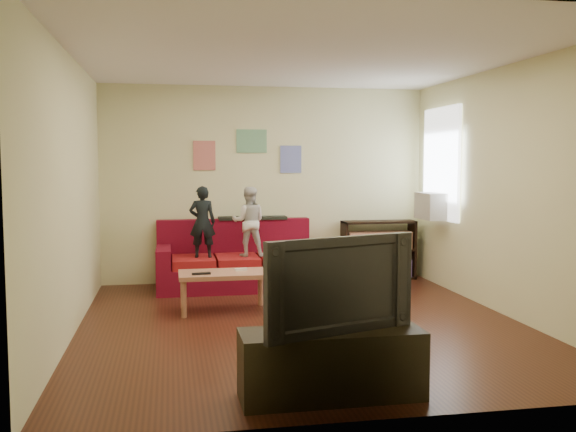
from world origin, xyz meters
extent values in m
cube|color=#431D11|center=(0.00, 0.00, -0.01)|extent=(4.50, 5.00, 0.01)
cube|color=white|center=(0.00, 0.00, 2.71)|extent=(4.50, 5.00, 0.01)
cube|color=beige|center=(0.00, 2.50, 1.35)|extent=(4.50, 0.01, 2.70)
cube|color=beige|center=(0.00, -2.50, 1.35)|extent=(4.50, 0.01, 2.70)
cube|color=beige|center=(-2.25, 0.00, 1.35)|extent=(0.01, 5.00, 2.70)
cube|color=beige|center=(2.25, 0.00, 1.35)|extent=(0.01, 5.00, 2.70)
cube|color=maroon|center=(-0.47, 2.00, 0.16)|extent=(2.08, 0.94, 0.31)
cube|color=maroon|center=(-0.47, 2.37, 0.60)|extent=(2.08, 0.19, 0.57)
cube|color=maroon|center=(-1.41, 2.00, 0.44)|extent=(0.19, 0.94, 0.26)
cube|color=maroon|center=(0.48, 2.00, 0.44)|extent=(0.19, 0.94, 0.26)
cube|color=maroon|center=(-1.03, 1.93, 0.37)|extent=(0.54, 0.71, 0.12)
cube|color=maroon|center=(-0.47, 1.93, 0.37)|extent=(0.54, 0.71, 0.12)
cube|color=maroon|center=(0.10, 1.93, 0.37)|extent=(0.54, 0.71, 0.12)
cube|color=black|center=(-0.21, 2.37, 0.89)|extent=(0.94, 0.23, 0.04)
imported|color=black|center=(-0.92, 1.90, 0.90)|extent=(0.36, 0.26, 0.92)
imported|color=silver|center=(-0.32, 1.90, 0.89)|extent=(0.49, 0.40, 0.91)
cube|color=#B37455|center=(-0.75, 0.71, 0.42)|extent=(0.98, 0.54, 0.05)
cylinder|color=#B37455|center=(-1.19, 0.49, 0.20)|extent=(0.06, 0.06, 0.39)
cylinder|color=#B37455|center=(-0.30, 0.49, 0.20)|extent=(0.06, 0.06, 0.39)
cylinder|color=#B37455|center=(-1.19, 0.93, 0.20)|extent=(0.06, 0.06, 0.39)
cylinder|color=#B37455|center=(-0.30, 0.93, 0.20)|extent=(0.06, 0.06, 0.39)
cube|color=black|center=(-1.00, 0.59, 0.45)|extent=(0.20, 0.07, 0.02)
cube|color=white|center=(-0.55, 0.76, 0.46)|extent=(0.14, 0.07, 0.03)
cube|color=black|center=(1.08, 2.30, 0.42)|extent=(0.03, 0.31, 0.83)
cube|color=black|center=(2.09, 2.30, 0.42)|extent=(0.03, 0.31, 0.83)
cube|color=black|center=(1.58, 2.30, 0.02)|extent=(1.04, 0.31, 0.03)
cube|color=black|center=(1.58, 2.30, 0.82)|extent=(1.04, 0.31, 0.03)
cube|color=black|center=(1.58, 2.30, 0.42)|extent=(0.98, 0.31, 0.03)
cube|color=#573F8C|center=(1.58, 2.30, 0.16)|extent=(0.92, 0.26, 0.25)
cube|color=brown|center=(1.58, 2.30, 0.55)|extent=(0.92, 0.26, 0.25)
cube|color=white|center=(2.22, 1.65, 1.64)|extent=(0.04, 1.08, 1.48)
cube|color=#B7B2A3|center=(2.10, 1.65, 1.08)|extent=(0.28, 0.55, 0.35)
cube|color=#D87266|center=(-0.85, 2.48, 1.75)|extent=(0.30, 0.01, 0.40)
cube|color=#72B27F|center=(-0.20, 2.48, 1.95)|extent=(0.42, 0.01, 0.32)
cube|color=#727FCC|center=(0.35, 2.48, 1.70)|extent=(0.30, 0.01, 0.38)
cube|color=white|center=(1.19, 1.17, 0.13)|extent=(0.44, 0.33, 0.27)
cube|color=white|center=(1.19, 1.17, 0.29)|extent=(0.47, 0.36, 0.06)
cube|color=black|center=(1.19, 0.99, 0.14)|extent=(0.20, 0.00, 0.07)
cube|color=black|center=(-0.22, -2.06, 0.24)|extent=(1.30, 0.44, 0.49)
imported|color=black|center=(-0.22, -2.06, 0.82)|extent=(1.16, 0.53, 0.68)
sphere|color=silver|center=(0.36, 1.08, 0.05)|extent=(0.12, 0.12, 0.10)
camera|label=1|loc=(-1.32, -6.35, 1.67)|focal=40.00mm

